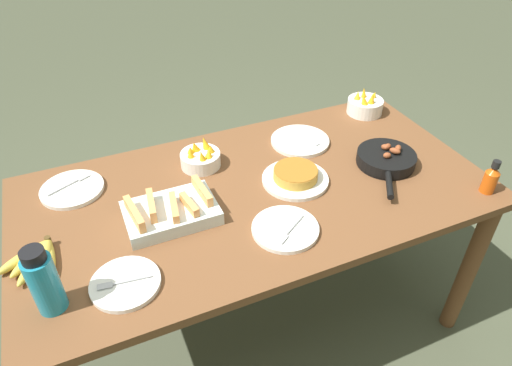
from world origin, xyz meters
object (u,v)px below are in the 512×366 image
empty_plate_mid_edge (72,189)px  hot_sauce_bottle (491,178)px  banana_bunch (37,258)px  skillet (386,159)px  frittata_plate_center (295,176)px  empty_plate_far_right (300,141)px  melon_tray (170,212)px  fruit_bowl_citrus (365,105)px  empty_plate_near_front (125,283)px  empty_plate_far_left (286,229)px  fruit_bowl_mango (201,158)px  water_bottle (44,282)px

empty_plate_mid_edge → hot_sauce_bottle: 1.56m
banana_bunch → skillet: bearing=0.1°
banana_bunch → empty_plate_mid_edge: size_ratio=0.82×
frittata_plate_center → empty_plate_far_right: 0.28m
melon_tray → fruit_bowl_citrus: size_ratio=1.88×
skillet → fruit_bowl_citrus: 0.44m
empty_plate_near_front → empty_plate_far_left: (0.54, 0.02, -0.00)m
hot_sauce_bottle → empty_plate_far_right: bearing=129.5°
empty_plate_mid_edge → fruit_bowl_citrus: fruit_bowl_citrus is taller
frittata_plate_center → fruit_bowl_citrus: (0.56, 0.35, 0.02)m
frittata_plate_center → empty_plate_mid_edge: size_ratio=1.10×
skillet → frittata_plate_center: size_ratio=1.35×
empty_plate_mid_edge → fruit_bowl_mango: (0.50, -0.04, 0.03)m
hot_sauce_bottle → empty_plate_mid_edge: bearing=156.3°
empty_plate_near_front → fruit_bowl_mango: fruit_bowl_mango is taller
banana_bunch → empty_plate_near_front: (0.23, -0.20, -0.01)m
skillet → frittata_plate_center: bearing=-63.9°
banana_bunch → fruit_bowl_mango: (0.63, 0.30, 0.02)m
skillet → empty_plate_far_right: bearing=-107.3°
fruit_bowl_mango → empty_plate_mid_edge: bearing=175.8°
empty_plate_near_front → frittata_plate_center: bearing=19.9°
empty_plate_near_front → water_bottle: 0.22m
fruit_bowl_citrus → water_bottle: (-1.46, -0.60, 0.07)m
skillet → hot_sauce_bottle: hot_sauce_bottle is taller
melon_tray → empty_plate_near_front: size_ratio=1.50×
skillet → water_bottle: water_bottle is taller
empty_plate_far_left → fruit_bowl_mango: 0.50m
empty_plate_mid_edge → empty_plate_far_left: bearing=-39.0°
water_bottle → skillet: bearing=8.8°
melon_tray → fruit_bowl_mango: 0.33m
banana_bunch → fruit_bowl_citrus: size_ratio=1.14×
empty_plate_near_front → skillet: bearing=10.7°
melon_tray → water_bottle: water_bottle is taller
melon_tray → fruit_bowl_mango: fruit_bowl_mango is taller
frittata_plate_center → hot_sauce_bottle: bearing=-28.6°
fruit_bowl_mango → water_bottle: water_bottle is taller
skillet → hot_sauce_bottle: bearing=72.8°
empty_plate_near_front → empty_plate_far_left: size_ratio=0.92×
melon_tray → empty_plate_far_right: size_ratio=1.24×
banana_bunch → melon_tray: 0.44m
fruit_bowl_mango → water_bottle: size_ratio=0.72×
skillet → empty_plate_far_right: (-0.24, 0.29, -0.02)m
banana_bunch → water_bottle: (0.03, -0.20, 0.09)m
empty_plate_far_right → frittata_plate_center: bearing=-121.8°
empty_plate_far_right → hot_sauce_bottle: hot_sauce_bottle is taller
empty_plate_near_front → fruit_bowl_citrus: (1.26, 0.61, 0.03)m
skillet → fruit_bowl_mango: size_ratio=2.16×
fruit_bowl_mango → banana_bunch: bearing=-154.7°
empty_plate_near_front → melon_tray: bearing=49.1°
skillet → empty_plate_far_left: bearing=-38.1°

